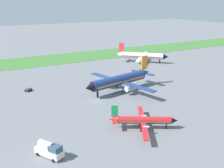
# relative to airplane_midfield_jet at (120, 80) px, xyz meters

# --- Properties ---
(ground_plane) EXTENTS (600.00, 600.00, 0.00)m
(ground_plane) POSITION_rel_airplane_midfield_jet_xyz_m (-12.53, -4.76, -4.02)
(ground_plane) COLOR slate
(grass_taxiway_strip) EXTENTS (360.00, 28.00, 0.08)m
(grass_taxiway_strip) POSITION_rel_airplane_midfield_jet_xyz_m (-12.53, 65.79, -3.98)
(grass_taxiway_strip) COLOR #3D7533
(grass_taxiway_strip) RESTS_ON ground_plane
(airplane_midfield_jet) EXTENTS (30.92, 31.34, 11.17)m
(airplane_midfield_jet) POSITION_rel_airplane_midfield_jet_xyz_m (0.00, 0.00, 0.00)
(airplane_midfield_jet) COLOR navy
(airplane_midfield_jet) RESTS_ON ground_plane
(airplane_foreground_turboprop) EXTENTS (15.96, 18.28, 6.18)m
(airplane_foreground_turboprop) POSITION_rel_airplane_midfield_jet_xyz_m (-11.24, -29.27, -1.76)
(airplane_foreground_turboprop) COLOR red
(airplane_foreground_turboprop) RESTS_ON ground_plane
(airplane_parked_jet_far) EXTENTS (21.89, 21.92, 9.81)m
(airplane_parked_jet_far) POSITION_rel_airplane_midfield_jet_xyz_m (34.85, 35.25, -0.49)
(airplane_parked_jet_far) COLOR silver
(airplane_parked_jet_far) RESTS_ON ground_plane
(baggage_cart_near_gate) EXTENTS (2.94, 2.88, 0.90)m
(baggage_cart_near_gate) POSITION_rel_airplane_midfield_jet_xyz_m (-28.71, 16.13, -3.45)
(baggage_cart_near_gate) COLOR #2D333D
(baggage_cart_near_gate) RESTS_ON ground_plane
(pushback_tug_midfield) EXTENTS (3.71, 2.25, 1.95)m
(pushback_tug_midfield) POSITION_rel_airplane_midfield_jet_xyz_m (18.23, 17.43, -3.11)
(pushback_tug_midfield) COLOR orange
(pushback_tug_midfield) RESTS_ON ground_plane
(fuel_truck_by_runway) EXTENTS (5.04, 6.89, 3.29)m
(fuel_truck_by_runway) POSITION_rel_airplane_midfield_jet_xyz_m (-36.01, -30.54, -2.44)
(fuel_truck_by_runway) COLOR white
(fuel_truck_by_runway) RESTS_ON ground_plane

